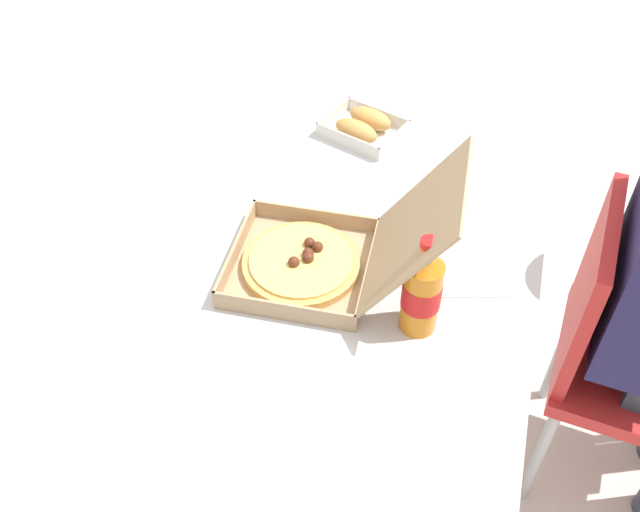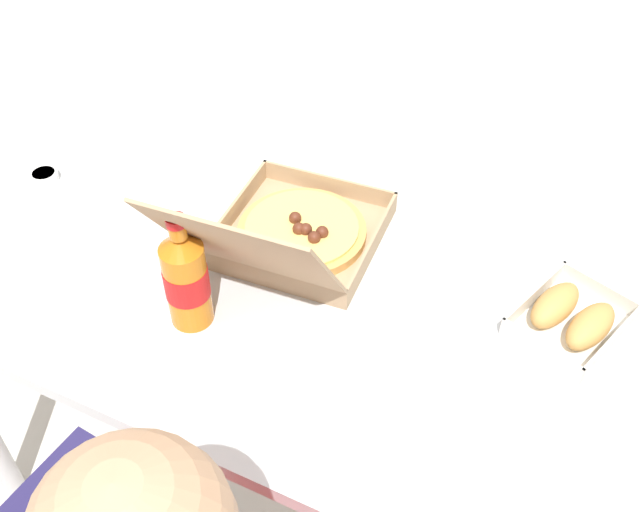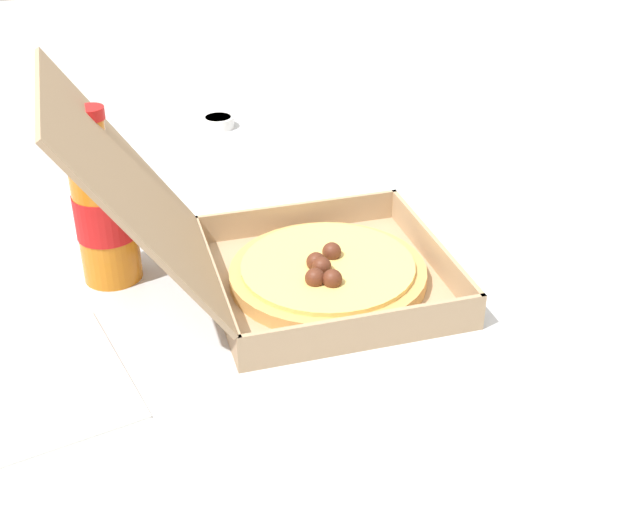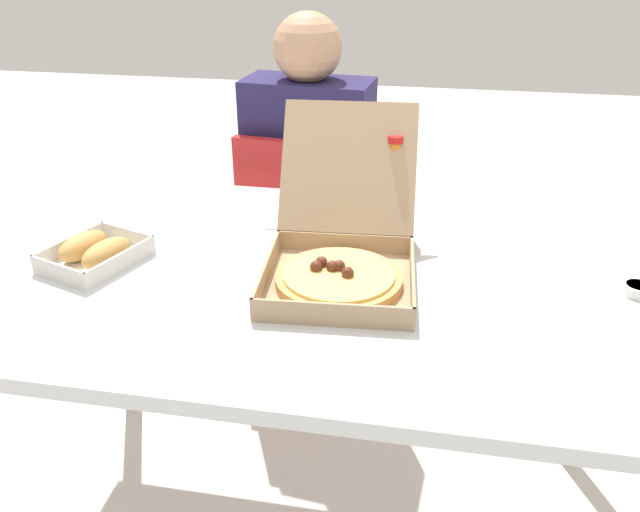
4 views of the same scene
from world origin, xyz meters
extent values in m
plane|color=beige|center=(0.00, 0.00, 0.00)|extent=(10.00, 10.00, 0.00)
cube|color=silver|center=(0.00, 0.00, 0.72)|extent=(1.45, 0.85, 0.03)
cylinder|color=#B7B7BC|center=(0.65, -0.36, 0.35)|extent=(0.05, 0.05, 0.71)
cube|color=tan|center=(0.05, -0.05, 0.74)|extent=(0.30, 0.30, 0.01)
cube|color=tan|center=(0.06, -0.19, 0.76)|extent=(0.28, 0.03, 0.04)
cube|color=tan|center=(-0.08, -0.06, 0.76)|extent=(0.03, 0.28, 0.04)
cube|color=tan|center=(0.19, -0.04, 0.76)|extent=(0.03, 0.28, 0.04)
cube|color=tan|center=(0.04, 0.08, 0.76)|extent=(0.28, 0.03, 0.04)
cube|color=tan|center=(0.04, 0.17, 0.90)|extent=(0.29, 0.18, 0.24)
cylinder|color=tan|center=(0.05, -0.05, 0.75)|extent=(0.24, 0.24, 0.02)
cylinder|color=#EAC666|center=(0.05, -0.05, 0.76)|extent=(0.21, 0.21, 0.01)
sphere|color=#562819|center=(0.01, -0.05, 0.77)|extent=(0.02, 0.02, 0.02)
sphere|color=#562819|center=(0.05, -0.04, 0.77)|extent=(0.02, 0.02, 0.02)
sphere|color=#562819|center=(0.04, -0.04, 0.77)|extent=(0.02, 0.02, 0.02)
sphere|color=#562819|center=(0.07, -0.06, 0.77)|extent=(0.02, 0.02, 0.02)
sphere|color=#562819|center=(0.02, -0.03, 0.77)|extent=(0.02, 0.02, 0.02)
cube|color=white|center=(-0.45, -0.05, 0.74)|extent=(0.20, 0.23, 0.00)
cube|color=silver|center=(-0.48, -0.14, 0.76)|extent=(0.14, 0.05, 0.03)
cube|color=silver|center=(-0.42, 0.04, 0.76)|extent=(0.14, 0.05, 0.03)
cube|color=silver|center=(-0.52, -0.02, 0.76)|extent=(0.07, 0.18, 0.03)
cube|color=silver|center=(-0.38, -0.07, 0.76)|extent=(0.07, 0.18, 0.03)
ellipsoid|color=tan|center=(-0.48, -0.04, 0.77)|extent=(0.09, 0.13, 0.05)
ellipsoid|color=tan|center=(-0.42, -0.06, 0.77)|extent=(0.09, 0.13, 0.05)
cylinder|color=orange|center=(0.13, 0.20, 0.82)|extent=(0.07, 0.07, 0.16)
cone|color=orange|center=(0.13, 0.20, 0.91)|extent=(0.07, 0.07, 0.02)
cylinder|color=orange|center=(0.13, 0.20, 0.93)|extent=(0.03, 0.03, 0.02)
cylinder|color=red|center=(0.13, 0.20, 0.95)|extent=(0.03, 0.03, 0.01)
cylinder|color=red|center=(0.13, 0.20, 0.82)|extent=(0.07, 0.07, 0.06)
cube|color=white|center=(-0.07, 0.27, 0.74)|extent=(0.24, 0.20, 0.00)
cylinder|color=white|center=(0.61, 0.02, 0.75)|extent=(0.06, 0.06, 0.02)
cylinder|color=#DBBC66|center=(0.61, 0.02, 0.75)|extent=(0.05, 0.05, 0.01)
camera|label=1|loc=(1.01, 0.27, 1.78)|focal=39.15mm
camera|label=2|loc=(-0.42, 0.86, 1.69)|focal=41.66mm
camera|label=3|loc=(-0.80, 0.15, 1.29)|focal=46.94mm
camera|label=4|loc=(0.21, -1.13, 1.36)|focal=36.57mm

